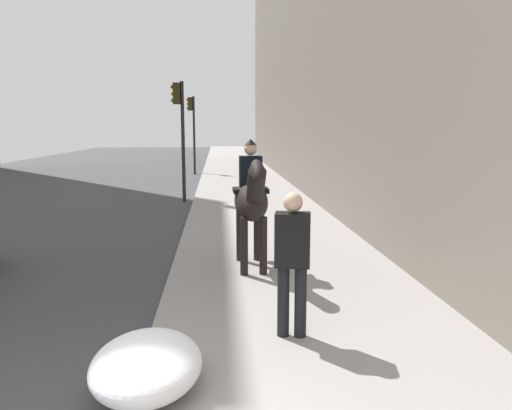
{
  "coord_description": "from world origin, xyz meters",
  "views": [
    {
      "loc": [
        -3.16,
        -0.84,
        2.55
      ],
      "look_at": [
        4.0,
        -1.4,
        1.4
      ],
      "focal_mm": 34.3,
      "sensor_mm": 36.0,
      "label": 1
    }
  ],
  "objects_px": {
    "traffic_light_near_curb": "(180,122)",
    "pedestrian_greeting": "(292,255)",
    "traffic_light_far_curb": "(192,123)",
    "mounted_horse_near": "(251,199)"
  },
  "relations": [
    {
      "from": "traffic_light_near_curb",
      "to": "pedestrian_greeting",
      "type": "bearing_deg",
      "value": -169.64
    },
    {
      "from": "traffic_light_near_curb",
      "to": "traffic_light_far_curb",
      "type": "bearing_deg",
      "value": 0.5
    },
    {
      "from": "pedestrian_greeting",
      "to": "mounted_horse_near",
      "type": "bearing_deg",
      "value": 16.6
    },
    {
      "from": "traffic_light_near_curb",
      "to": "traffic_light_far_curb",
      "type": "height_order",
      "value": "traffic_light_far_curb"
    },
    {
      "from": "pedestrian_greeting",
      "to": "traffic_light_near_curb",
      "type": "distance_m",
      "value": 11.71
    },
    {
      "from": "traffic_light_far_curb",
      "to": "traffic_light_near_curb",
      "type": "bearing_deg",
      "value": -179.5
    },
    {
      "from": "mounted_horse_near",
      "to": "pedestrian_greeting",
      "type": "distance_m",
      "value": 2.84
    },
    {
      "from": "pedestrian_greeting",
      "to": "traffic_light_far_curb",
      "type": "distance_m",
      "value": 21.53
    },
    {
      "from": "mounted_horse_near",
      "to": "pedestrian_greeting",
      "type": "height_order",
      "value": "mounted_horse_near"
    },
    {
      "from": "mounted_horse_near",
      "to": "pedestrian_greeting",
      "type": "relative_size",
      "value": 1.31
    }
  ]
}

